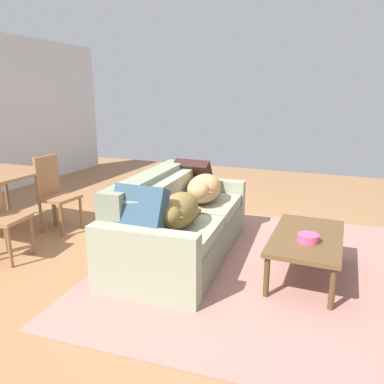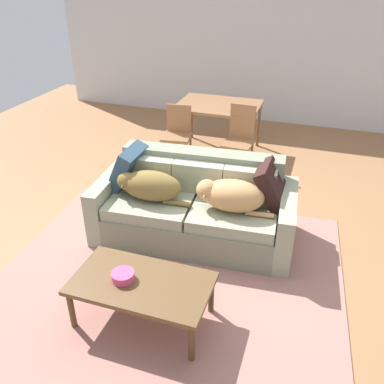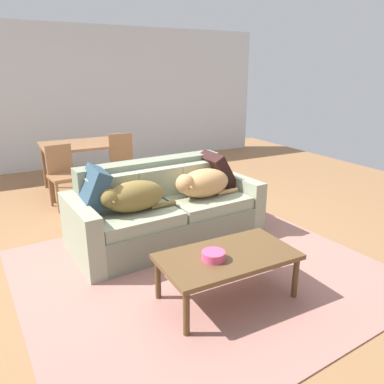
% 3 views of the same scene
% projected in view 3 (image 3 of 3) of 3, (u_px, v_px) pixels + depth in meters
% --- Properties ---
extents(ground_plane, '(10.00, 10.00, 0.00)m').
position_uv_depth(ground_plane, '(163.00, 238.00, 4.33)').
color(ground_plane, '#9A6C45').
extents(back_partition, '(8.00, 0.12, 2.70)m').
position_uv_depth(back_partition, '(79.00, 98.00, 7.26)').
color(back_partition, silver).
rests_on(back_partition, ground).
extents(area_rug, '(3.46, 3.19, 0.01)m').
position_uv_depth(area_rug, '(200.00, 270.00, 3.61)').
color(area_rug, '#AE756A').
rests_on(area_rug, ground).
extents(couch, '(2.17, 1.13, 0.87)m').
position_uv_depth(couch, '(164.00, 211.00, 4.21)').
color(couch, gray).
rests_on(couch, ground).
extents(dog_on_left_cushion, '(0.80, 0.38, 0.32)m').
position_uv_depth(dog_on_left_cushion, '(133.00, 197.00, 3.74)').
color(dog_on_left_cushion, olive).
rests_on(dog_on_left_cushion, couch).
extents(dog_on_right_cushion, '(0.79, 0.41, 0.32)m').
position_uv_depth(dog_on_right_cushion, '(202.00, 183.00, 4.17)').
color(dog_on_right_cushion, tan).
rests_on(dog_on_right_cushion, couch).
extents(throw_pillow_by_left_arm, '(0.34, 0.47, 0.49)m').
position_uv_depth(throw_pillow_by_left_arm, '(92.00, 191.00, 3.75)').
color(throw_pillow_by_left_arm, '#2F4A5E').
rests_on(throw_pillow_by_left_arm, couch).
extents(throw_pillow_by_right_arm, '(0.35, 0.45, 0.46)m').
position_uv_depth(throw_pillow_by_right_arm, '(218.00, 170.00, 4.55)').
color(throw_pillow_by_right_arm, black).
rests_on(throw_pillow_by_right_arm, couch).
extents(coffee_table, '(1.14, 0.63, 0.42)m').
position_uv_depth(coffee_table, '(227.00, 259.00, 3.06)').
color(coffee_table, brown).
rests_on(coffee_table, ground).
extents(bowl_on_coffee_table, '(0.19, 0.19, 0.07)m').
position_uv_depth(bowl_on_coffee_table, '(213.00, 256.00, 2.95)').
color(bowl_on_coffee_table, '#EA4C7F').
rests_on(bowl_on_coffee_table, coffee_table).
extents(dining_table, '(1.25, 0.92, 0.77)m').
position_uv_depth(dining_table, '(83.00, 148.00, 5.85)').
color(dining_table, '#936440').
rests_on(dining_table, ground).
extents(dining_chair_near_left, '(0.45, 0.45, 0.88)m').
position_uv_depth(dining_chair_near_left, '(63.00, 173.00, 5.19)').
color(dining_chair_near_left, '#936440').
rests_on(dining_chair_near_left, ground).
extents(dining_chair_near_right, '(0.42, 0.42, 0.95)m').
position_uv_depth(dining_chair_near_right, '(123.00, 163.00, 5.66)').
color(dining_chair_near_right, '#936440').
rests_on(dining_chair_near_right, ground).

